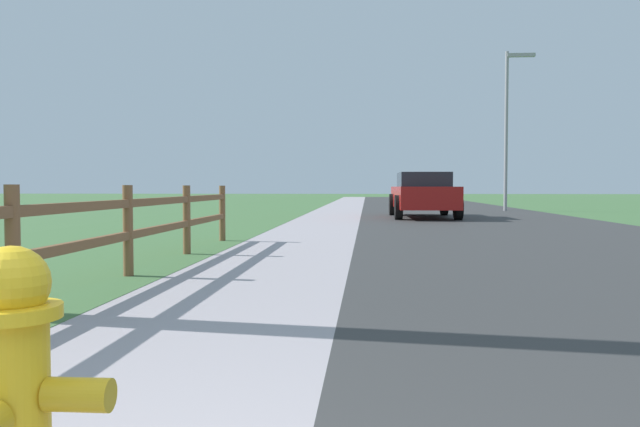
{
  "coord_description": "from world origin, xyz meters",
  "views": [
    {
      "loc": [
        0.22,
        -0.52,
        1.0
      ],
      "look_at": [
        -0.52,
        9.47,
        0.57
      ],
      "focal_mm": 36.03,
      "sensor_mm": 36.0,
      "label": 1
    }
  ],
  "objects": [
    {
      "name": "fire_hydrant",
      "position": [
        -0.69,
        1.03,
        0.44
      ],
      "size": [
        0.52,
        0.43,
        0.85
      ],
      "color": "yellow",
      "rests_on": "ground"
    },
    {
      "name": "curb_concrete",
      "position": [
        -3.0,
        27.0,
        0.0
      ],
      "size": [
        6.0,
        66.0,
        0.01
      ],
      "primitive_type": "cube",
      "color": "#A69DA2",
      "rests_on": "ground"
    },
    {
      "name": "road_asphalt",
      "position": [
        3.5,
        27.0,
        0.0
      ],
      "size": [
        7.0,
        66.0,
        0.01
      ],
      "primitive_type": "cube",
      "color": "#363636",
      "rests_on": "ground"
    },
    {
      "name": "grass_verge",
      "position": [
        -4.5,
        27.0,
        0.01
      ],
      "size": [
        5.0,
        66.0,
        0.0
      ],
      "primitive_type": "cube",
      "color": "#446E3C",
      "rests_on": "ground"
    },
    {
      "name": "street_lamp",
      "position": [
        5.91,
        25.99,
        3.81
      ],
      "size": [
        1.17,
        0.2,
        6.42
      ],
      "color": "gray",
      "rests_on": "ground"
    },
    {
      "name": "parked_suv_red",
      "position": [
        2.0,
        20.23,
        0.74
      ],
      "size": [
        2.06,
        4.86,
        1.44
      ],
      "color": "maroon",
      "rests_on": "ground"
    },
    {
      "name": "rail_fence",
      "position": [
        -2.42,
        5.21,
        0.59
      ],
      "size": [
        0.11,
        11.63,
        1.01
      ],
      "color": "brown",
      "rests_on": "ground"
    },
    {
      "name": "ground_plane",
      "position": [
        0.0,
        25.0,
        0.0
      ],
      "size": [
        120.0,
        120.0,
        0.0
      ],
      "primitive_type": "plane",
      "color": "#446E3C"
    }
  ]
}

